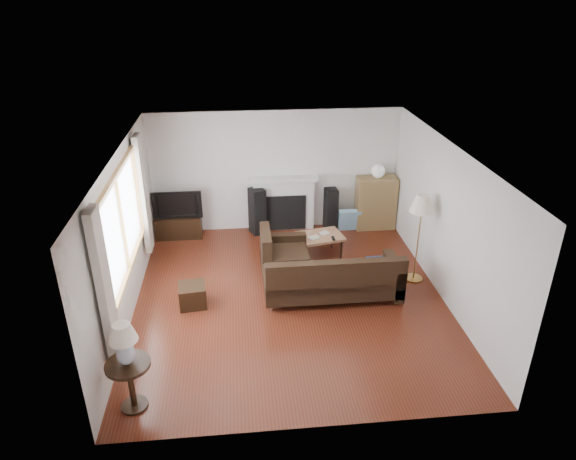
{
  "coord_description": "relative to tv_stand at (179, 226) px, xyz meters",
  "views": [
    {
      "loc": [
        -0.76,
        -7.09,
        4.7
      ],
      "look_at": [
        0.0,
        0.3,
        1.1
      ],
      "focal_mm": 32.0,
      "sensor_mm": 36.0,
      "label": 1
    }
  ],
  "objects": [
    {
      "name": "speaker_left",
      "position": [
        1.61,
        0.02,
        0.25
      ],
      "size": [
        0.37,
        0.4,
        0.96
      ],
      "primitive_type": "cube",
      "rotation": [
        0.0,
        0.0,
        0.4
      ],
      "color": "black",
      "rests_on": "ground"
    },
    {
      "name": "speaker_right",
      "position": [
        3.13,
        0.05,
        0.21
      ],
      "size": [
        0.27,
        0.32,
        0.89
      ],
      "primitive_type": "cube",
      "rotation": [
        0.0,
        0.0,
        0.09
      ],
      "color": "black",
      "rests_on": "ground"
    },
    {
      "name": "fireplace",
      "position": [
        2.16,
        0.14,
        0.35
      ],
      "size": [
        1.4,
        0.26,
        1.15
      ],
      "primitive_type": "cube",
      "color": "white",
      "rests_on": "room"
    },
    {
      "name": "globe_lamp",
      "position": [
        4.07,
        0.03,
        1.02
      ],
      "size": [
        0.27,
        0.27,
        0.27
      ],
      "primitive_type": "sphere",
      "color": "white",
      "rests_on": "bookshelf"
    },
    {
      "name": "footstool",
      "position": [
        0.44,
        -2.54,
        -0.05
      ],
      "size": [
        0.46,
        0.46,
        0.36
      ],
      "primitive_type": "cube",
      "rotation": [
        0.0,
        0.0,
        0.1
      ],
      "color": "black",
      "rests_on": "ground"
    },
    {
      "name": "tv_stand",
      "position": [
        0.0,
        0.0,
        0.0
      ],
      "size": [
        0.92,
        0.41,
        0.46
      ],
      "primitive_type": "cube",
      "color": "black",
      "rests_on": "ground"
    },
    {
      "name": "curtain_near",
      "position": [
        -0.39,
        -4.22,
        1.17
      ],
      "size": [
        0.1,
        0.35,
        2.1
      ],
      "primitive_type": "cube",
      "color": "beige",
      "rests_on": "room"
    },
    {
      "name": "floor_lamp",
      "position": [
        4.23,
        -2.13,
        0.57
      ],
      "size": [
        0.46,
        0.46,
        1.59
      ],
      "primitive_type": "cube",
      "rotation": [
        0.0,
        0.0,
        0.14
      ],
      "color": "#A87D3A",
      "rests_on": "ground"
    },
    {
      "name": "sectional_sofa",
      "position": [
        2.7,
        -2.51,
        0.16
      ],
      "size": [
        2.41,
        1.76,
        0.78
      ],
      "primitive_type": "cube",
      "color": "black",
      "rests_on": "ground"
    },
    {
      "name": "curtain_far",
      "position": [
        -0.39,
        -1.18,
        1.17
      ],
      "size": [
        0.1,
        0.35,
        2.1
      ],
      "primitive_type": "cube",
      "color": "beige",
      "rests_on": "room"
    },
    {
      "name": "bookshelf",
      "position": [
        4.07,
        0.03,
        0.33
      ],
      "size": [
        0.81,
        0.39,
        1.12
      ],
      "primitive_type": "cube",
      "color": "olive",
      "rests_on": "ground"
    },
    {
      "name": "room",
      "position": [
        2.01,
        -2.5,
        1.02
      ],
      "size": [
        5.1,
        5.6,
        2.54
      ],
      "color": "#582213",
      "rests_on": "ground"
    },
    {
      "name": "side_table",
      "position": [
        -0.14,
        -4.7,
        0.1
      ],
      "size": [
        0.54,
        0.54,
        0.67
      ],
      "primitive_type": "cube",
      "color": "black",
      "rests_on": "ground"
    },
    {
      "name": "window",
      "position": [
        -0.44,
        -2.7,
        1.32
      ],
      "size": [
        0.12,
        2.74,
        1.54
      ],
      "primitive_type": "cube",
      "color": "olive",
      "rests_on": "room"
    },
    {
      "name": "coffee_table",
      "position": [
        2.6,
        -1.12,
        -0.02
      ],
      "size": [
        1.19,
        0.81,
        0.43
      ],
      "primitive_type": "cube",
      "rotation": [
        0.0,
        0.0,
        0.21
      ],
      "color": "#A4724E",
      "rests_on": "ground"
    },
    {
      "name": "television",
      "position": [
        0.03,
        0.0,
        0.51
      ],
      "size": [
        0.97,
        0.13,
        0.56
      ],
      "primitive_type": "imported",
      "color": "black",
      "rests_on": "tv_stand"
    },
    {
      "name": "table_lamp",
      "position": [
        -0.14,
        -4.7,
        0.71
      ],
      "size": [
        0.34,
        0.34,
        0.55
      ],
      "primitive_type": "cube",
      "color": "silver",
      "rests_on": "side_table"
    }
  ]
}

